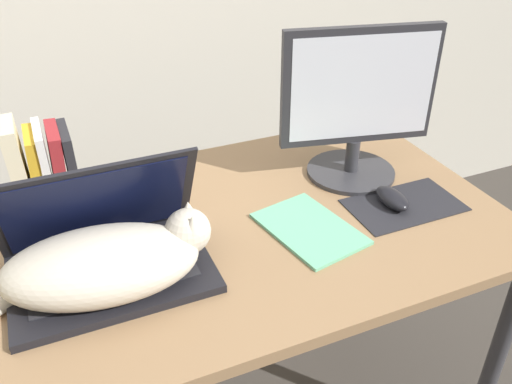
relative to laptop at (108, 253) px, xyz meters
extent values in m
cube|color=#93704C|center=(0.18, 0.06, -0.06)|extent=(1.49, 0.76, 0.03)
cylinder|color=#38383D|center=(0.88, -0.28, -0.43)|extent=(0.04, 0.04, 0.72)
cylinder|color=#38383D|center=(0.88, 0.39, -0.43)|extent=(0.04, 0.04, 0.72)
cube|color=black|center=(0.00, -0.02, -0.04)|extent=(0.40, 0.26, 0.02)
cube|color=#28282D|center=(0.00, -0.03, -0.03)|extent=(0.32, 0.14, 0.00)
cube|color=black|center=(0.00, 0.05, 0.09)|extent=(0.40, 0.13, 0.24)
cube|color=#0F1433|center=(0.00, 0.04, 0.08)|extent=(0.36, 0.11, 0.21)
ellipsoid|color=beige|center=(-0.02, -0.06, 0.02)|extent=(0.40, 0.24, 0.13)
sphere|color=beige|center=(0.16, -0.05, 0.04)|extent=(0.09, 0.09, 0.09)
cone|color=beige|center=(0.17, -0.02, 0.08)|extent=(0.04, 0.04, 0.03)
cone|color=beige|center=(0.16, -0.07, 0.08)|extent=(0.04, 0.04, 0.03)
cylinder|color=#333338|center=(0.67, 0.15, -0.04)|extent=(0.23, 0.23, 0.01)
cylinder|color=#333338|center=(0.67, 0.15, 0.01)|extent=(0.04, 0.04, 0.09)
cube|color=#28282D|center=(0.67, 0.15, 0.20)|extent=(0.39, 0.11, 0.29)
cube|color=silver|center=(0.67, 0.14, 0.20)|extent=(0.35, 0.08, 0.26)
cube|color=#232328|center=(0.70, -0.04, -0.05)|extent=(0.28, 0.16, 0.00)
ellipsoid|color=black|center=(0.67, -0.02, -0.03)|extent=(0.06, 0.11, 0.04)
cube|color=beige|center=(-0.14, 0.33, 0.06)|extent=(0.04, 0.12, 0.22)
cube|color=gold|center=(-0.10, 0.33, 0.04)|extent=(0.03, 0.13, 0.18)
cube|color=white|center=(-0.08, 0.33, 0.05)|extent=(0.02, 0.14, 0.19)
cube|color=maroon|center=(-0.05, 0.33, 0.04)|extent=(0.04, 0.13, 0.19)
cube|color=#232328|center=(-0.02, 0.33, 0.04)|extent=(0.02, 0.14, 0.18)
cube|color=#6BBC93|center=(0.44, -0.03, -0.04)|extent=(0.21, 0.27, 0.01)
camera|label=1|loc=(-0.06, -0.90, 0.68)|focal=38.00mm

